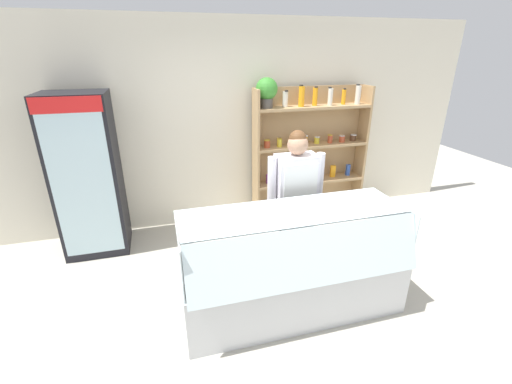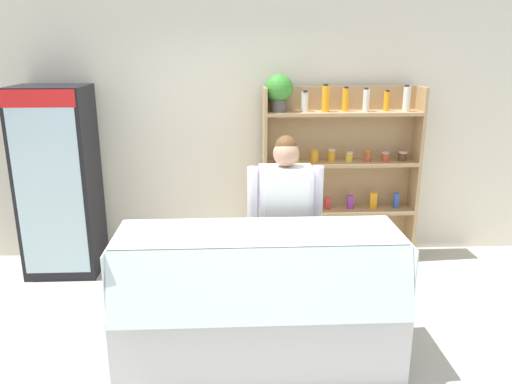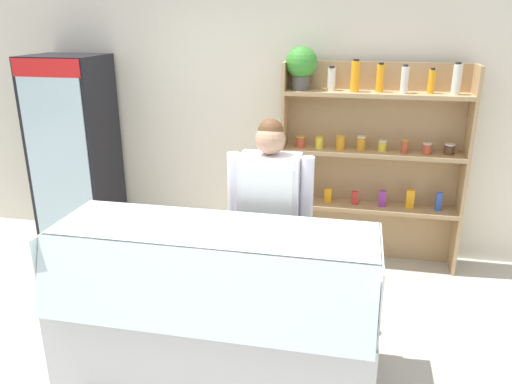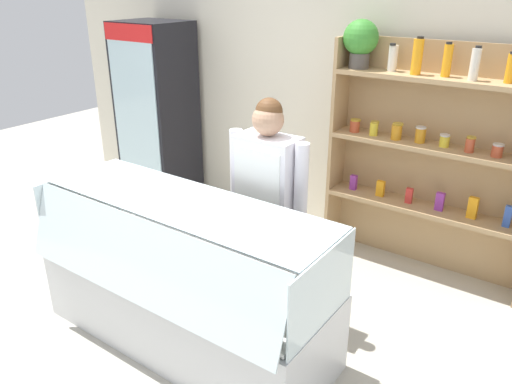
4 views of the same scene
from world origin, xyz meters
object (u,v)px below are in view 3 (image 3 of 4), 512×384
(drinks_fridge, at_px, (75,154))
(deli_display_case, at_px, (215,329))
(shop_clerk, at_px, (270,210))
(shelving_unit, at_px, (363,146))

(drinks_fridge, height_order, deli_display_case, drinks_fridge)
(deli_display_case, height_order, shop_clerk, shop_clerk)
(shop_clerk, bearing_deg, shelving_unit, 63.62)
(shop_clerk, bearing_deg, deli_display_case, -112.85)
(drinks_fridge, bearing_deg, deli_display_case, -41.26)
(shop_clerk, bearing_deg, drinks_fridge, 153.33)
(drinks_fridge, relative_size, shelving_unit, 0.95)
(shelving_unit, distance_m, deli_display_case, 2.20)
(deli_display_case, distance_m, shop_clerk, 0.89)
(shelving_unit, distance_m, shop_clerk, 1.42)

